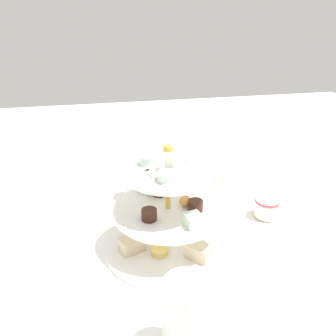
{
  "coord_description": "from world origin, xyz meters",
  "views": [
    {
      "loc": [
        0.6,
        -0.12,
        0.48
      ],
      "look_at": [
        0.0,
        0.0,
        0.18
      ],
      "focal_mm": 37.54,
      "sensor_mm": 36.0,
      "label": 1
    }
  ],
  "objects_px": {
    "water_glass_mid_back": "(135,184)",
    "butter_knife_right": "(316,281)",
    "teacup_with_saucer": "(266,209)",
    "water_glass_short_left": "(221,184)",
    "water_glass_tall_right": "(186,317)",
    "tiered_serving_stand": "(168,217)",
    "butter_knife_left": "(20,271)"
  },
  "relations": [
    {
      "from": "water_glass_mid_back",
      "to": "butter_knife_right",
      "type": "bearing_deg",
      "value": 38.3
    },
    {
      "from": "teacup_with_saucer",
      "to": "water_glass_short_left",
      "type": "bearing_deg",
      "value": -145.89
    },
    {
      "from": "butter_knife_right",
      "to": "water_glass_mid_back",
      "type": "bearing_deg",
      "value": 73.99
    },
    {
      "from": "butter_knife_right",
      "to": "water_glass_tall_right",
      "type": "bearing_deg",
      "value": 143.41
    },
    {
      "from": "teacup_with_saucer",
      "to": "butter_knife_right",
      "type": "distance_m",
      "value": 0.22
    },
    {
      "from": "water_glass_short_left",
      "to": "water_glass_tall_right",
      "type": "bearing_deg",
      "value": -25.34
    },
    {
      "from": "tiered_serving_stand",
      "to": "butter_knife_left",
      "type": "distance_m",
      "value": 0.31
    },
    {
      "from": "tiered_serving_stand",
      "to": "water_glass_mid_back",
      "type": "relative_size",
      "value": 3.4
    },
    {
      "from": "water_glass_short_left",
      "to": "butter_knife_right",
      "type": "height_order",
      "value": "water_glass_short_left"
    },
    {
      "from": "tiered_serving_stand",
      "to": "butter_knife_left",
      "type": "relative_size",
      "value": 1.6
    },
    {
      "from": "butter_knife_left",
      "to": "water_glass_tall_right",
      "type": "bearing_deg",
      "value": 40.34
    },
    {
      "from": "tiered_serving_stand",
      "to": "butter_knife_right",
      "type": "xyz_separation_m",
      "value": [
        0.16,
        0.25,
        -0.07
      ]
    },
    {
      "from": "water_glass_short_left",
      "to": "butter_knife_left",
      "type": "xyz_separation_m",
      "value": [
        0.2,
        -0.47,
        -0.04
      ]
    },
    {
      "from": "teacup_with_saucer",
      "to": "tiered_serving_stand",
      "type": "bearing_deg",
      "value": -76.28
    },
    {
      "from": "butter_knife_right",
      "to": "water_glass_mid_back",
      "type": "height_order",
      "value": "water_glass_mid_back"
    },
    {
      "from": "butter_knife_left",
      "to": "water_glass_mid_back",
      "type": "relative_size",
      "value": 2.12
    },
    {
      "from": "water_glass_tall_right",
      "to": "water_glass_mid_back",
      "type": "bearing_deg",
      "value": -177.15
    },
    {
      "from": "water_glass_tall_right",
      "to": "water_glass_mid_back",
      "type": "distance_m",
      "value": 0.47
    },
    {
      "from": "water_glass_tall_right",
      "to": "butter_knife_left",
      "type": "xyz_separation_m",
      "value": [
        -0.22,
        -0.27,
        -0.06
      ]
    },
    {
      "from": "water_glass_short_left",
      "to": "water_glass_mid_back",
      "type": "distance_m",
      "value": 0.23
    },
    {
      "from": "tiered_serving_stand",
      "to": "teacup_with_saucer",
      "type": "relative_size",
      "value": 3.03
    },
    {
      "from": "teacup_with_saucer",
      "to": "butter_knife_left",
      "type": "bearing_deg",
      "value": -81.27
    },
    {
      "from": "water_glass_short_left",
      "to": "teacup_with_saucer",
      "type": "height_order",
      "value": "water_glass_short_left"
    },
    {
      "from": "tiered_serving_stand",
      "to": "water_glass_short_left",
      "type": "bearing_deg",
      "value": 134.74
    },
    {
      "from": "water_glass_tall_right",
      "to": "tiered_serving_stand",
      "type": "bearing_deg",
      "value": 174.66
    },
    {
      "from": "water_glass_short_left",
      "to": "water_glass_mid_back",
      "type": "xyz_separation_m",
      "value": [
        -0.04,
        -0.22,
        -0.0
      ]
    },
    {
      "from": "butter_knife_left",
      "to": "butter_knife_right",
      "type": "height_order",
      "value": "same"
    },
    {
      "from": "tiered_serving_stand",
      "to": "water_glass_tall_right",
      "type": "height_order",
      "value": "tiered_serving_stand"
    },
    {
      "from": "butter_knife_left",
      "to": "butter_knife_right",
      "type": "bearing_deg",
      "value": 65.64
    },
    {
      "from": "tiered_serving_stand",
      "to": "teacup_with_saucer",
      "type": "distance_m",
      "value": 0.26
    },
    {
      "from": "tiered_serving_stand",
      "to": "water_glass_tall_right",
      "type": "bearing_deg",
      "value": -5.34
    },
    {
      "from": "water_glass_tall_right",
      "to": "butter_knife_left",
      "type": "bearing_deg",
      "value": -129.18
    }
  ]
}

